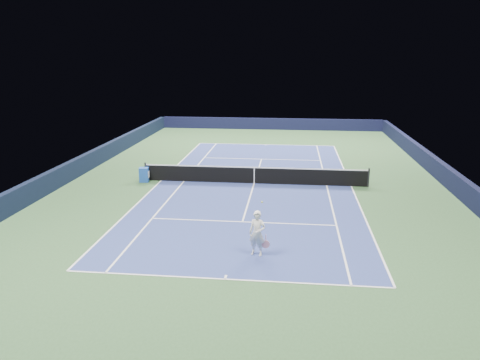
# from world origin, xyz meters

# --- Properties ---
(ground) EXTENTS (40.00, 40.00, 0.00)m
(ground) POSITION_xyz_m (0.00, 0.00, 0.00)
(ground) COLOR #2D4F2B
(ground) RESTS_ON ground
(wall_far) EXTENTS (22.00, 0.35, 1.10)m
(wall_far) POSITION_xyz_m (0.00, 19.82, 0.55)
(wall_far) COLOR black
(wall_far) RESTS_ON ground
(wall_right) EXTENTS (0.35, 40.00, 1.10)m
(wall_right) POSITION_xyz_m (10.82, 0.00, 0.55)
(wall_right) COLOR black
(wall_right) RESTS_ON ground
(wall_left) EXTENTS (0.35, 40.00, 1.10)m
(wall_left) POSITION_xyz_m (-10.82, 0.00, 0.55)
(wall_left) COLOR black
(wall_left) RESTS_ON ground
(court_surface) EXTENTS (10.97, 23.77, 0.01)m
(court_surface) POSITION_xyz_m (0.00, 0.00, 0.00)
(court_surface) COLOR navy
(court_surface) RESTS_ON ground
(baseline_far) EXTENTS (10.97, 0.08, 0.00)m
(baseline_far) POSITION_xyz_m (0.00, 11.88, 0.01)
(baseline_far) COLOR white
(baseline_far) RESTS_ON ground
(baseline_near) EXTENTS (10.97, 0.08, 0.00)m
(baseline_near) POSITION_xyz_m (0.00, -11.88, 0.01)
(baseline_near) COLOR white
(baseline_near) RESTS_ON ground
(sideline_doubles_right) EXTENTS (0.08, 23.77, 0.00)m
(sideline_doubles_right) POSITION_xyz_m (5.49, 0.00, 0.01)
(sideline_doubles_right) COLOR white
(sideline_doubles_right) RESTS_ON ground
(sideline_doubles_left) EXTENTS (0.08, 23.77, 0.00)m
(sideline_doubles_left) POSITION_xyz_m (-5.49, 0.00, 0.01)
(sideline_doubles_left) COLOR white
(sideline_doubles_left) RESTS_ON ground
(sideline_singles_right) EXTENTS (0.08, 23.77, 0.00)m
(sideline_singles_right) POSITION_xyz_m (4.12, 0.00, 0.01)
(sideline_singles_right) COLOR white
(sideline_singles_right) RESTS_ON ground
(sideline_singles_left) EXTENTS (0.08, 23.77, 0.00)m
(sideline_singles_left) POSITION_xyz_m (-4.12, 0.00, 0.01)
(sideline_singles_left) COLOR white
(sideline_singles_left) RESTS_ON ground
(service_line_far) EXTENTS (8.23, 0.08, 0.00)m
(service_line_far) POSITION_xyz_m (0.00, 6.40, 0.01)
(service_line_far) COLOR white
(service_line_far) RESTS_ON ground
(service_line_near) EXTENTS (8.23, 0.08, 0.00)m
(service_line_near) POSITION_xyz_m (0.00, -6.40, 0.01)
(service_line_near) COLOR white
(service_line_near) RESTS_ON ground
(center_service_line) EXTENTS (0.08, 12.80, 0.00)m
(center_service_line) POSITION_xyz_m (0.00, 0.00, 0.01)
(center_service_line) COLOR white
(center_service_line) RESTS_ON ground
(center_mark_far) EXTENTS (0.08, 0.30, 0.00)m
(center_mark_far) POSITION_xyz_m (0.00, 11.73, 0.01)
(center_mark_far) COLOR white
(center_mark_far) RESTS_ON ground
(center_mark_near) EXTENTS (0.08, 0.30, 0.00)m
(center_mark_near) POSITION_xyz_m (0.00, -11.73, 0.01)
(center_mark_near) COLOR white
(center_mark_near) RESTS_ON ground
(tennis_net) EXTENTS (12.90, 0.10, 1.07)m
(tennis_net) POSITION_xyz_m (0.00, 0.00, 0.50)
(tennis_net) COLOR black
(tennis_net) RESTS_ON ground
(sponsor_cube) EXTENTS (0.61, 0.54, 0.84)m
(sponsor_cube) POSITION_xyz_m (-6.40, -0.33, 0.42)
(sponsor_cube) COLOR #1C4AAC
(sponsor_cube) RESTS_ON ground
(tennis_player) EXTENTS (0.82, 1.31, 1.77)m
(tennis_player) POSITION_xyz_m (0.91, -9.82, 0.85)
(tennis_player) COLOR white
(tennis_player) RESTS_ON ground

